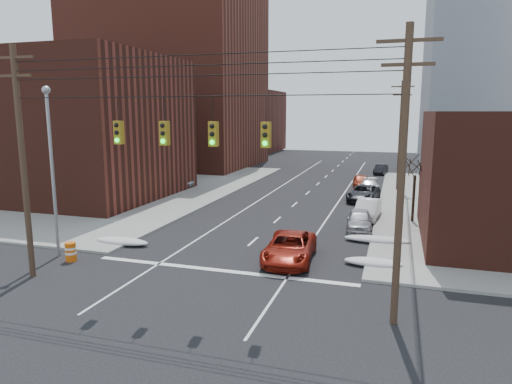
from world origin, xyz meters
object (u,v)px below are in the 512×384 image
Objects in this scene: parked_car_b at (368,209)px; parked_car_c at (363,193)px; lot_car_b at (174,180)px; lot_car_d at (132,178)px; lot_car_c at (89,190)px; parked_car_d at (369,187)px; parked_car_e at (361,181)px; parked_car_a at (359,220)px; construction_barrel at (71,252)px; red_pickup at (290,247)px; lot_car_a at (151,184)px; parked_car_f at (381,169)px.

parked_car_c is at bearing 101.03° from parked_car_b.
lot_car_d reaches higher than lot_car_b.
parked_car_d is at bearing -47.35° from lot_car_c.
parked_car_e is at bearing -62.71° from lot_car_d.
construction_barrel is at bearing -146.54° from parked_car_a.
lot_car_a is (-17.84, 16.33, 0.11)m from red_pickup.
parked_car_e is at bearing -44.65° from lot_car_a.
lot_car_a is at bearing 170.99° from parked_car_b.
parked_car_f is at bearing 85.03° from parked_car_a.
parked_car_a is 3.64m from parked_car_b.
red_pickup is 1.12× the size of lot_car_b.
lot_car_d is (-0.82, 8.42, -0.05)m from lot_car_c.
parked_car_c is 7.17m from parked_car_e.
parked_car_f is (1.60, 11.89, -0.09)m from parked_car_e.
parked_car_a is at bearing -80.51° from parked_car_c.
parked_car_c is 24.77m from lot_car_d.
parked_car_b is 24.74m from lot_car_c.
construction_barrel is (5.79, -23.33, -0.29)m from lot_car_b.
parked_car_b reaches higher than parked_car_c.
lot_car_c is 17.96m from construction_barrel.
lot_car_a is at bearing -114.42° from lot_car_d.
red_pickup reaches higher than parked_car_f.
lot_car_d is at bearing 166.09° from parked_car_b.
parked_car_b is 0.83× the size of lot_car_c.
parked_car_e is at bearing -40.13° from lot_car_c.
parked_car_a is 4.12× the size of construction_barrel.
parked_car_c is 4.98× the size of construction_barrel.
lot_car_c is (-21.35, 11.31, 0.19)m from red_pickup.
red_pickup is 1.26× the size of lot_car_a.
red_pickup reaches higher than parked_car_b.
lot_car_b reaches higher than construction_barrel.
lot_car_b is (-17.08, 19.77, 0.07)m from red_pickup.
lot_car_c reaches higher than lot_car_a.
lot_car_c reaches higher than parked_car_d.
parked_car_b reaches higher than parked_car_f.
lot_car_d is at bearing 115.03° from construction_barrel.
parked_car_a is at bearing 63.90° from red_pickup.
lot_car_c is (-4.27, -8.46, 0.12)m from lot_car_b.
parked_car_b is 26.16m from parked_car_f.
lot_car_b is (-20.16, 12.16, 0.09)m from parked_car_a.
parked_car_a is at bearing -92.32° from lot_car_a.
parked_car_e is (-1.60, 14.26, -0.03)m from parked_car_b.
parked_car_d is at bearing 86.61° from parked_car_a.
red_pickup is at bearing -99.84° from parked_car_e.
parked_car_f is at bearing 94.48° from parked_car_b.
parked_car_b is 0.94× the size of lot_car_b.
red_pickup is 37.55m from parked_car_f.
lot_car_a is at bearing -16.65° from lot_car_c.
parked_car_e is at bearing 65.77° from construction_barrel.
parked_car_a is 18.20m from construction_barrel.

